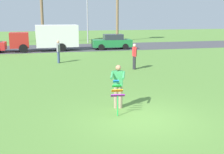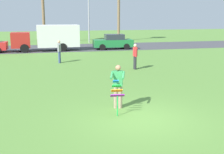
{
  "view_description": "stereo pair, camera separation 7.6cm",
  "coord_description": "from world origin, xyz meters",
  "px_view_note": "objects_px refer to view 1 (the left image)",
  "views": [
    {
      "loc": [
        -3.4,
        -9.25,
        3.62
      ],
      "look_at": [
        -0.5,
        2.44,
        1.05
      ],
      "focal_mm": 46.8,
      "sensor_mm": 36.0,
      "label": 1
    },
    {
      "loc": [
        -3.33,
        -9.27,
        3.62
      ],
      "look_at": [
        -0.5,
        2.44,
        1.05
      ],
      "focal_mm": 46.8,
      "sensor_mm": 36.0,
      "label": 2
    }
  ],
  "objects_px": {
    "streetlight_pole": "(87,12)",
    "person_kite_flyer": "(118,85)",
    "parked_truck_red_cab": "(49,37)",
    "parked_car_green": "(112,42)",
    "person_walker_far": "(58,51)",
    "kite_held": "(117,92)",
    "person_walker_near": "(134,56)"
  },
  "relations": [
    {
      "from": "streetlight_pole",
      "to": "person_walker_far",
      "type": "distance_m",
      "value": 16.67
    },
    {
      "from": "parked_truck_red_cab",
      "to": "streetlight_pole",
      "type": "relative_size",
      "value": 0.96
    },
    {
      "from": "person_kite_flyer",
      "to": "parked_truck_red_cab",
      "type": "distance_m",
      "value": 20.0
    },
    {
      "from": "person_walker_near",
      "to": "streetlight_pole",
      "type": "bearing_deg",
      "value": 89.97
    },
    {
      "from": "person_walker_far",
      "to": "streetlight_pole",
      "type": "bearing_deg",
      "value": 72.93
    },
    {
      "from": "kite_held",
      "to": "parked_truck_red_cab",
      "type": "height_order",
      "value": "parked_truck_red_cab"
    },
    {
      "from": "person_kite_flyer",
      "to": "kite_held",
      "type": "relative_size",
      "value": 1.39
    },
    {
      "from": "streetlight_pole",
      "to": "person_walker_far",
      "type": "xyz_separation_m",
      "value": [
        -4.81,
        -15.67,
        -3.06
      ]
    },
    {
      "from": "kite_held",
      "to": "person_walker_near",
      "type": "distance_m",
      "value": 9.33
    },
    {
      "from": "parked_car_green",
      "to": "streetlight_pole",
      "type": "height_order",
      "value": "streetlight_pole"
    },
    {
      "from": "streetlight_pole",
      "to": "person_walker_far",
      "type": "relative_size",
      "value": 4.05
    },
    {
      "from": "person_kite_flyer",
      "to": "person_walker_far",
      "type": "xyz_separation_m",
      "value": [
        -1.52,
        11.87,
        -0.02
      ]
    },
    {
      "from": "parked_truck_red_cab",
      "to": "person_walker_far",
      "type": "xyz_separation_m",
      "value": [
        0.43,
        -8.03,
        -0.48
      ]
    },
    {
      "from": "parked_truck_red_cab",
      "to": "parked_car_green",
      "type": "bearing_deg",
      "value": -0.01
    },
    {
      "from": "streetlight_pole",
      "to": "person_kite_flyer",
      "type": "bearing_deg",
      "value": -96.81
    },
    {
      "from": "parked_car_green",
      "to": "person_walker_near",
      "type": "xyz_separation_m",
      "value": [
        -1.43,
        -11.98,
        0.16
      ]
    },
    {
      "from": "person_kite_flyer",
      "to": "person_walker_near",
      "type": "xyz_separation_m",
      "value": [
        3.28,
        7.92,
        -0.02
      ]
    },
    {
      "from": "streetlight_pole",
      "to": "person_walker_near",
      "type": "bearing_deg",
      "value": -90.03
    },
    {
      "from": "person_kite_flyer",
      "to": "streetlight_pole",
      "type": "height_order",
      "value": "streetlight_pole"
    },
    {
      "from": "person_kite_flyer",
      "to": "parked_car_green",
      "type": "bearing_deg",
      "value": 76.68
    },
    {
      "from": "person_walker_near",
      "to": "person_walker_far",
      "type": "bearing_deg",
      "value": 140.58
    },
    {
      "from": "person_kite_flyer",
      "to": "person_walker_near",
      "type": "distance_m",
      "value": 8.57
    },
    {
      "from": "streetlight_pole",
      "to": "parked_truck_red_cab",
      "type": "bearing_deg",
      "value": -124.48
    },
    {
      "from": "kite_held",
      "to": "streetlight_pole",
      "type": "relative_size",
      "value": 0.18
    },
    {
      "from": "person_kite_flyer",
      "to": "kite_held",
      "type": "distance_m",
      "value": 0.77
    },
    {
      "from": "parked_car_green",
      "to": "parked_truck_red_cab",
      "type": "bearing_deg",
      "value": 179.99
    },
    {
      "from": "person_kite_flyer",
      "to": "streetlight_pole",
      "type": "relative_size",
      "value": 0.25
    },
    {
      "from": "streetlight_pole",
      "to": "person_walker_near",
      "type": "height_order",
      "value": "streetlight_pole"
    },
    {
      "from": "person_kite_flyer",
      "to": "parked_truck_red_cab",
      "type": "bearing_deg",
      "value": 95.62
    },
    {
      "from": "person_kite_flyer",
      "to": "streetlight_pole",
      "type": "bearing_deg",
      "value": 83.19
    },
    {
      "from": "parked_truck_red_cab",
      "to": "person_walker_far",
      "type": "relative_size",
      "value": 3.9
    },
    {
      "from": "person_kite_flyer",
      "to": "kite_held",
      "type": "height_order",
      "value": "person_kite_flyer"
    }
  ]
}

